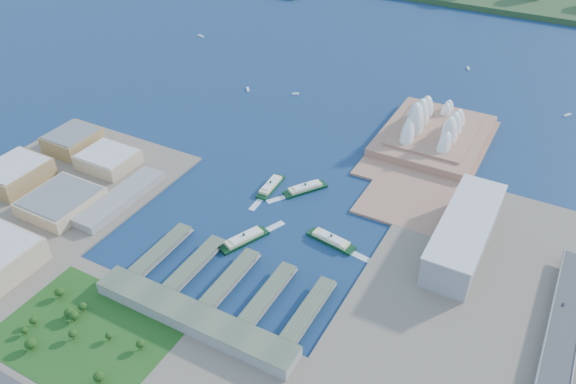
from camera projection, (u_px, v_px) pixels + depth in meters
The scene contains 21 objects.
ground at pixel (259, 234), 597.55m from camera, with size 3000.00×3000.00×0.00m, color #0F2348.
west_land at pixel (16, 216), 619.40m from camera, with size 220.00×390.00×3.00m, color #786B5C.
south_land at pixel (123, 381), 447.24m from camera, with size 720.00×180.00×3.00m, color #786B5C.
east_land at pixel (474, 355), 467.55m from camera, with size 240.00×500.00×3.00m, color #786B5C.
peninsula at pixel (431, 147), 739.79m from camera, with size 135.00×220.00×3.00m, color #A37159.
opera_house at pixel (437, 119), 737.16m from camera, with size 134.00×180.00×58.00m, color white, non-canonical shape.
toaster_building at pixel (464, 233), 566.49m from camera, with size 45.00×155.00×35.00m, color gray.
west_buildings at pixel (38, 189), 635.53m from camera, with size 200.00×280.00×27.00m, color #987B4C, non-canonical shape.
ferry_wharves at pixel (231, 279), 536.01m from camera, with size 184.00×90.00×9.30m, color #505C46, non-canonical shape.
terminal_building at pixel (194, 318), 490.38m from camera, with size 200.00×28.00×12.00m, color gray.
park at pixel (84, 328), 479.30m from camera, with size 150.00×110.00×16.00m, color #194714, non-canonical shape.
ferry_a at pixel (271, 185), 663.14m from camera, with size 13.25×52.05×9.84m, color #0C3318, non-canonical shape.
ferry_b at pixel (305, 187), 658.70m from camera, with size 13.70×53.82×10.18m, color #0C3318, non-canonical shape.
ferry_c at pixel (244, 238), 584.20m from camera, with size 14.33×56.28×10.64m, color #0C3318, non-canonical shape.
ferry_d at pixel (331, 238), 583.39m from camera, with size 13.81×54.23×10.26m, color #0C3318, non-canonical shape.
boat_a at pixel (248, 89), 881.26m from camera, with size 3.66×14.66×2.83m, color white, non-canonical shape.
boat_b at pixel (296, 94), 868.66m from camera, with size 3.71×10.61×2.86m, color white, non-canonical shape.
boat_c at pixel (568, 115), 812.41m from camera, with size 3.65×12.52×2.82m, color white, non-canonical shape.
boat_d at pixel (201, 36), 1072.46m from camera, with size 3.45×15.79×2.67m, color white, non-canonical shape.
boat_e at pixel (468, 68), 947.67m from camera, with size 3.75×11.78×2.89m, color white, non-canonical shape.
car_c at pixel (563, 304), 495.03m from camera, with size 1.82×4.48×1.30m, color slate.
Camera 1 is at (247.54, -387.56, 385.39)m, focal length 35.00 mm.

